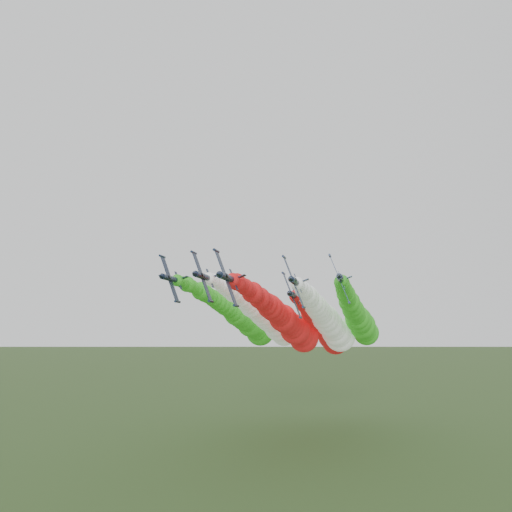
{
  "coord_description": "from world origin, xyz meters",
  "views": [
    {
      "loc": [
        17.58,
        -90.85,
        31.75
      ],
      "look_at": [
        -3.54,
        9.87,
        47.2
      ],
      "focal_mm": 35.0,
      "sensor_mm": 36.0,
      "label": 1
    }
  ],
  "objects_px": {
    "jet_lead": "(288,323)",
    "jet_inner_left": "(267,319)",
    "jet_outer_left": "(243,319)",
    "jet_inner_right": "(329,323)",
    "jet_trail": "(325,329)",
    "jet_outer_right": "(359,319)"
  },
  "relations": [
    {
      "from": "jet_inner_left",
      "to": "jet_trail",
      "type": "height_order",
      "value": "jet_inner_left"
    },
    {
      "from": "jet_lead",
      "to": "jet_outer_right",
      "type": "distance_m",
      "value": 28.02
    },
    {
      "from": "jet_inner_right",
      "to": "jet_outer_right",
      "type": "distance_m",
      "value": 11.7
    },
    {
      "from": "jet_inner_left",
      "to": "jet_inner_right",
      "type": "distance_m",
      "value": 18.92
    },
    {
      "from": "jet_inner_left",
      "to": "jet_outer_left",
      "type": "height_order",
      "value": "jet_outer_left"
    },
    {
      "from": "jet_outer_left",
      "to": "jet_trail",
      "type": "distance_m",
      "value": 27.5
    },
    {
      "from": "jet_lead",
      "to": "jet_inner_right",
      "type": "xyz_separation_m",
      "value": [
        10.93,
        12.23,
        -0.01
      ]
    },
    {
      "from": "jet_lead",
      "to": "jet_inner_left",
      "type": "relative_size",
      "value": 1.0
    },
    {
      "from": "jet_inner_right",
      "to": "jet_trail",
      "type": "xyz_separation_m",
      "value": [
        -2.28,
        14.53,
        -1.7
      ]
    },
    {
      "from": "jet_inner_right",
      "to": "jet_outer_left",
      "type": "relative_size",
      "value": 1.0
    },
    {
      "from": "jet_trail",
      "to": "jet_inner_right",
      "type": "bearing_deg",
      "value": -81.06
    },
    {
      "from": "jet_inner_left",
      "to": "jet_outer_left",
      "type": "distance_m",
      "value": 12.15
    },
    {
      "from": "jet_lead",
      "to": "jet_inner_left",
      "type": "height_order",
      "value": "jet_inner_left"
    },
    {
      "from": "jet_lead",
      "to": "jet_inner_left",
      "type": "distance_m",
      "value": 12.58
    },
    {
      "from": "jet_lead",
      "to": "jet_outer_left",
      "type": "relative_size",
      "value": 1.0
    },
    {
      "from": "jet_inner_left",
      "to": "jet_trail",
      "type": "relative_size",
      "value": 0.99
    },
    {
      "from": "jet_inner_right",
      "to": "jet_trail",
      "type": "bearing_deg",
      "value": 98.94
    },
    {
      "from": "jet_trail",
      "to": "jet_lead",
      "type": "bearing_deg",
      "value": -107.89
    },
    {
      "from": "jet_outer_left",
      "to": "jet_trail",
      "type": "height_order",
      "value": "jet_outer_left"
    },
    {
      "from": "jet_inner_right",
      "to": "jet_outer_right",
      "type": "bearing_deg",
      "value": 42.25
    },
    {
      "from": "jet_inner_right",
      "to": "jet_outer_right",
      "type": "relative_size",
      "value": 1.01
    },
    {
      "from": "jet_lead",
      "to": "jet_inner_left",
      "type": "bearing_deg",
      "value": 128.48
    }
  ]
}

